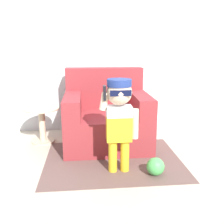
{
  "coord_description": "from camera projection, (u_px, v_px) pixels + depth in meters",
  "views": [
    {
      "loc": [
        -0.35,
        -2.92,
        1.19
      ],
      "look_at": [
        -0.08,
        -0.25,
        0.5
      ],
      "focal_mm": 42.0,
      "sensor_mm": 36.0,
      "label": 1
    }
  ],
  "objects": [
    {
      "name": "toy_ball",
      "position": [
        155.0,
        167.0,
        2.45
      ],
      "size": [
        0.17,
        0.17,
        0.17
      ],
      "color": "#4CB256",
      "rests_on": "ground_plane"
    },
    {
      "name": "wall_back",
      "position": [
        110.0,
        37.0,
        3.56
      ],
      "size": [
        10.0,
        0.05,
        2.6
      ],
      "color": "silver",
      "rests_on": "ground_plane"
    },
    {
      "name": "person_child",
      "position": [
        119.0,
        111.0,
        2.4
      ],
      "size": [
        0.37,
        0.27,
        0.9
      ],
      "color": "gold",
      "rests_on": "ground_plane"
    },
    {
      "name": "ground_plane",
      "position": [
        116.0,
        147.0,
        3.15
      ],
      "size": [
        10.0,
        10.0,
        0.0
      ],
      "primitive_type": "plane",
      "color": "#BCB29E"
    },
    {
      "name": "side_table",
      "position": [
        42.0,
        122.0,
        3.25
      ],
      "size": [
        0.44,
        0.44,
        0.44
      ],
      "color": "beige",
      "rests_on": "ground_plane"
    },
    {
      "name": "armchair",
      "position": [
        106.0,
        118.0,
        3.22
      ],
      "size": [
        0.99,
        0.93,
        0.91
      ],
      "color": "maroon",
      "rests_on": "ground_plane"
    },
    {
      "name": "rug",
      "position": [
        113.0,
        160.0,
        2.79
      ],
      "size": [
        1.42,
        1.13,
        0.01
      ],
      "color": "brown",
      "rests_on": "ground_plane"
    }
  ]
}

